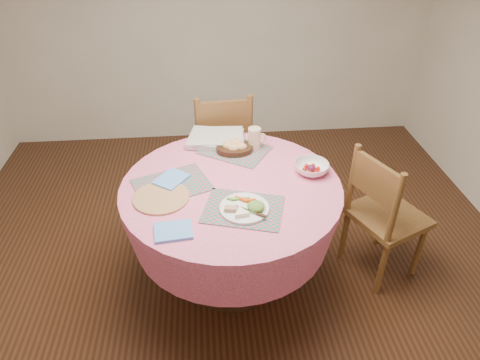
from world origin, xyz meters
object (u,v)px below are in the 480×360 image
object	(u,v)px
chair_right	(383,213)
chair_back	(223,146)
dining_table	(231,212)
latte_mug	(255,138)
bread_bowl	(234,146)
fruit_bowl	(311,168)
wicker_trivet	(161,198)
dinner_plate	(246,207)

from	to	relation	value
chair_right	chair_back	world-z (taller)	chair_back
dining_table	latte_mug	xyz separation A→B (m)	(0.18, 0.39, 0.27)
bread_bowl	fruit_bowl	bearing A→B (deg)	-32.92
bread_bowl	latte_mug	bearing A→B (deg)	12.26
chair_right	chair_back	size ratio (longest dim) A/B	0.94
fruit_bowl	dining_table	bearing A→B (deg)	-169.87
chair_right	wicker_trivet	distance (m)	1.34
chair_right	latte_mug	size ratio (longest dim) A/B	6.64
dining_table	bread_bowl	size ratio (longest dim) A/B	5.39
chair_right	chair_back	bearing A→B (deg)	23.08
dinner_plate	fruit_bowl	distance (m)	0.52
chair_back	wicker_trivet	distance (m)	1.06
chair_back	fruit_bowl	distance (m)	0.96
chair_right	bread_bowl	bearing A→B (deg)	43.97
dining_table	wicker_trivet	world-z (taller)	wicker_trivet
chair_back	bread_bowl	bearing A→B (deg)	91.59
dining_table	dinner_plate	distance (m)	0.33
dinner_plate	wicker_trivet	bearing A→B (deg)	161.56
dinner_plate	bread_bowl	bearing A→B (deg)	91.13
dining_table	bread_bowl	distance (m)	0.43
wicker_trivet	bread_bowl	distance (m)	0.62
fruit_bowl	chair_back	bearing A→B (deg)	121.33
wicker_trivet	fruit_bowl	size ratio (longest dim) A/B	1.37
dining_table	wicker_trivet	xyz separation A→B (m)	(-0.38, -0.09, 0.20)
chair_right	dinner_plate	bearing A→B (deg)	81.54
dining_table	dinner_plate	xyz separation A→B (m)	(0.06, -0.24, 0.22)
chair_back	dinner_plate	world-z (taller)	chair_back
chair_back	dinner_plate	distance (m)	1.14
chair_back	dining_table	bearing A→B (deg)	86.12
chair_right	dinner_plate	world-z (taller)	chair_right
chair_back	wicker_trivet	size ratio (longest dim) A/B	3.20
latte_mug	fruit_bowl	size ratio (longest dim) A/B	0.62
chair_right	bread_bowl	distance (m)	1.00
wicker_trivet	dinner_plate	xyz separation A→B (m)	(0.44, -0.15, 0.02)
dining_table	latte_mug	world-z (taller)	latte_mug
dining_table	latte_mug	size ratio (longest dim) A/B	9.10
dining_table	chair_right	size ratio (longest dim) A/B	1.37
chair_right	bread_bowl	size ratio (longest dim) A/B	3.93
dining_table	chair_right	bearing A→B (deg)	0.50
dinner_plate	bread_bowl	size ratio (longest dim) A/B	1.11
dining_table	chair_right	distance (m)	0.93
dinner_plate	latte_mug	xyz separation A→B (m)	(0.12, 0.63, 0.05)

